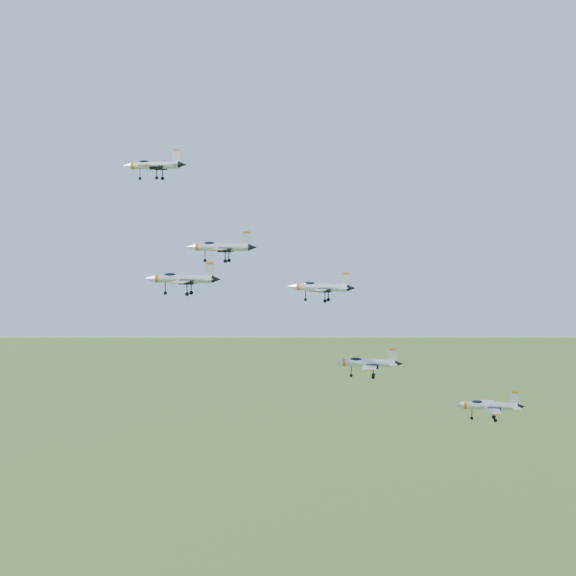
# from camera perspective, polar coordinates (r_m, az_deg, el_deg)

# --- Properties ---
(jet_lead) EXTENTS (12.59, 10.49, 3.36)m
(jet_lead) POSITION_cam_1_polar(r_m,az_deg,el_deg) (146.13, -9.55, 8.62)
(jet_lead) COLOR #B4BAC2
(jet_left_high) EXTENTS (12.07, 9.92, 3.23)m
(jet_left_high) POSITION_cam_1_polar(r_m,az_deg,el_deg) (130.89, -4.84, 2.93)
(jet_left_high) COLOR #B4BAC2
(jet_right_high) EXTENTS (12.04, 9.89, 3.23)m
(jet_right_high) POSITION_cam_1_polar(r_m,az_deg,el_deg) (122.19, -7.57, 0.67)
(jet_right_high) COLOR #B4BAC2
(jet_left_low) EXTENTS (12.16, 10.15, 3.25)m
(jet_left_low) POSITION_cam_1_polar(r_m,az_deg,el_deg) (136.73, 2.31, 0.07)
(jet_left_low) COLOR #B4BAC2
(jet_right_low) EXTENTS (10.85, 8.96, 2.90)m
(jet_right_low) POSITION_cam_1_polar(r_m,az_deg,el_deg) (123.46, 5.61, -5.31)
(jet_right_low) COLOR #B4BAC2
(jet_trail) EXTENTS (11.32, 9.36, 3.02)m
(jet_trail) POSITION_cam_1_polar(r_m,az_deg,el_deg) (131.49, 14.02, -8.11)
(jet_trail) COLOR #B4BAC2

